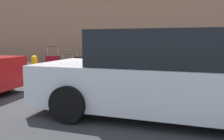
{
  "coord_description": "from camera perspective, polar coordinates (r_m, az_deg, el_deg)",
  "views": [
    {
      "loc": [
        -3.06,
        6.16,
        1.4
      ],
      "look_at": [
        -1.29,
        0.47,
        0.63
      ],
      "focal_mm": 37.18,
      "sensor_mm": 36.0,
      "label": 1
    }
  ],
  "objects": [
    {
      "name": "suitcase_navy_7",
      "position": [
        7.86,
        -10.76,
        0.22
      ],
      "size": [
        0.39,
        0.22,
        0.81
      ],
      "color": "navy",
      "rests_on": "sidewalk_curb"
    },
    {
      "name": "ground_plane",
      "position": [
        7.02,
        -8.95,
        -4.23
      ],
      "size": [
        40.0,
        40.0,
        0.0
      ],
      "primitive_type": "plane",
      "color": "#333335"
    },
    {
      "name": "parked_car_white_0",
      "position": [
        4.38,
        12.51,
        -1.45
      ],
      "size": [
        4.8,
        2.14,
        1.57
      ],
      "color": "silver",
      "rests_on": "ground_plane"
    },
    {
      "name": "suitcase_teal_3",
      "position": [
        7.08,
        3.37,
        -0.07
      ],
      "size": [
        0.39,
        0.2,
        1.0
      ],
      "color": "#0F606B",
      "rests_on": "sidewalk_curb"
    },
    {
      "name": "suitcase_red_4",
      "position": [
        7.24,
        -0.46,
        -0.52
      ],
      "size": [
        0.42,
        0.27,
        0.75
      ],
      "color": "red",
      "rests_on": "sidewalk_curb"
    },
    {
      "name": "suitcase_maroon_8",
      "position": [
        8.05,
        -14.24,
        0.8
      ],
      "size": [
        0.46,
        0.23,
        1.07
      ],
      "color": "maroon",
      "rests_on": "sidewalk_curb"
    },
    {
      "name": "bollard_post",
      "position": [
        8.77,
        -22.73,
        0.83
      ],
      "size": [
        0.12,
        0.12,
        0.7
      ],
      "primitive_type": "cylinder",
      "color": "brown",
      "rests_on": "sidewalk_curb"
    },
    {
      "name": "suitcase_silver_2",
      "position": [
        6.94,
        7.05,
        -1.0
      ],
      "size": [
        0.36,
        0.21,
        0.79
      ],
      "color": "#9EA0A8",
      "rests_on": "sidewalk_curb"
    },
    {
      "name": "suitcase_olive_5",
      "position": [
        7.42,
        -3.92,
        0.44
      ],
      "size": [
        0.35,
        0.21,
        1.01
      ],
      "color": "#59601E",
      "rests_on": "sidewalk_curb"
    },
    {
      "name": "suitcase_navy_0",
      "position": [
        6.81,
        15.86,
        -0.31
      ],
      "size": [
        0.39,
        0.24,
        0.82
      ],
      "color": "navy",
      "rests_on": "sidewalk_curb"
    },
    {
      "name": "sidewalk_curb",
      "position": [
        9.28,
        -2.12,
        -0.88
      ],
      "size": [
        18.0,
        5.0,
        0.14
      ],
      "primitive_type": "cube",
      "color": "#ADA89E",
      "rests_on": "ground_plane"
    },
    {
      "name": "fire_hydrant",
      "position": [
        8.45,
        -18.49,
        1.05
      ],
      "size": [
        0.39,
        0.21,
        0.74
      ],
      "color": "#D89E0C",
      "rests_on": "sidewalk_curb"
    },
    {
      "name": "suitcase_maroon_1",
      "position": [
        6.98,
        11.47,
        -0.08
      ],
      "size": [
        0.49,
        0.22,
        1.06
      ],
      "color": "maroon",
      "rests_on": "sidewalk_curb"
    },
    {
      "name": "suitcase_black_6",
      "position": [
        7.62,
        -7.39,
        0.53
      ],
      "size": [
        0.45,
        0.27,
        0.92
      ],
      "color": "black",
      "rests_on": "sidewalk_curb"
    }
  ]
}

